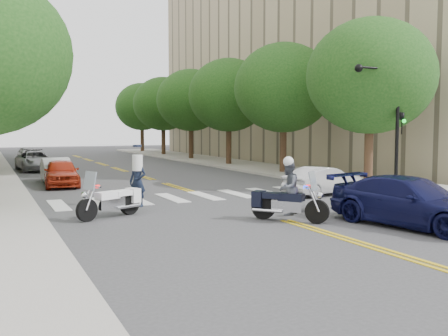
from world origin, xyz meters
TOP-DOWN VIEW (x-y plane):
  - ground at (0.00, 0.00)m, footprint 140.00×140.00m
  - sidewalk_right at (9.50, 22.00)m, footprint 5.00×60.00m
  - building_right at (26.00, 26.00)m, footprint 26.00×44.00m
  - tree_r_0 at (8.80, 6.00)m, footprint 6.40×6.40m
  - tree_r_1 at (8.80, 14.00)m, footprint 6.40×6.40m
  - tree_r_2 at (8.80, 22.00)m, footprint 6.40×6.40m
  - tree_r_3 at (8.80, 30.00)m, footprint 6.40×6.40m
  - tree_r_4 at (8.80, 38.00)m, footprint 6.40×6.40m
  - tree_r_5 at (8.80, 46.00)m, footprint 6.40×6.40m
  - traffic_signal_pole at (7.72, 3.50)m, footprint 2.82×0.42m
  - motorcycle_police at (-0.03, -0.09)m, footprint 1.81×2.18m
  - motorcycle_parked at (-4.84, 3.04)m, footprint 2.35×1.32m
  - officer_standing at (-3.48, 4.94)m, footprint 0.80×0.82m
  - convertible at (4.90, 4.50)m, footprint 4.03×1.97m
  - sedan_blue at (2.91, -2.47)m, footprint 3.13×5.51m
  - parked_car_a at (-5.20, 13.00)m, footprint 2.01×4.27m
  - parked_car_b at (-5.20, 14.88)m, footprint 1.48×4.10m
  - parked_car_c at (-5.47, 23.50)m, footprint 2.66×5.09m
  - parked_car_d at (-5.20, 28.50)m, footprint 1.99×4.47m
  - parked_car_e at (-5.20, 34.00)m, footprint 1.88×4.07m

SIDE VIEW (x-z plane):
  - ground at x=0.00m, z-range 0.00..0.00m
  - sidewalk_right at x=9.50m, z-range 0.00..0.15m
  - motorcycle_parked at x=-4.84m, z-range -0.24..1.36m
  - parked_car_d at x=-5.20m, z-range 0.00..1.27m
  - convertible at x=4.90m, z-range 0.00..1.27m
  - parked_car_b at x=-5.20m, z-range 0.00..1.34m
  - parked_car_e at x=-5.20m, z-range 0.00..1.35m
  - parked_car_c at x=-5.47m, z-range 0.00..1.37m
  - parked_car_a at x=-5.20m, z-range 0.00..1.41m
  - sedan_blue at x=2.91m, z-range 0.00..1.51m
  - motorcycle_police at x=-0.03m, z-range -0.12..1.97m
  - officer_standing at x=-3.48m, z-range 0.00..1.90m
  - traffic_signal_pole at x=7.72m, z-range 0.72..6.72m
  - tree_r_0 at x=8.80m, z-range 1.33..9.78m
  - tree_r_1 at x=8.80m, z-range 1.33..9.78m
  - tree_r_2 at x=8.80m, z-range 1.33..9.78m
  - tree_r_3 at x=8.80m, z-range 1.33..9.78m
  - tree_r_4 at x=8.80m, z-range 1.33..9.78m
  - tree_r_5 at x=8.80m, z-range 1.33..9.78m
  - building_right at x=26.00m, z-range 0.00..22.00m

